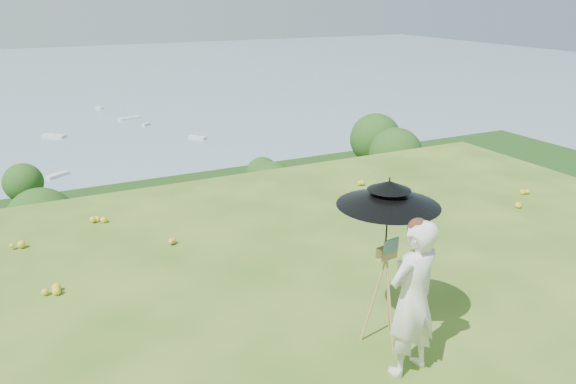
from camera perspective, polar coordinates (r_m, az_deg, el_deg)
ground at (r=8.00m, az=14.50°, el=-11.97°), size 14.00×14.00×0.00m
shoreline_tier at (r=89.63m, az=-20.73°, el=-8.42°), size 170.00×28.00×8.00m
bay_water at (r=248.02m, az=-25.31°, el=8.85°), size 700.00×700.00×0.00m
slope_trees at (r=44.60m, az=-17.89°, el=-6.85°), size 110.00×50.00×6.00m
harbor_town at (r=86.92m, az=-21.24°, el=-4.62°), size 110.00×22.00×5.00m
wildflowers at (r=8.13m, az=13.38°, el=-10.83°), size 10.00×10.50×0.12m
painter at (r=6.41m, az=12.52°, el=-10.51°), size 0.75×0.55×1.88m
field_easel at (r=6.98m, az=9.76°, el=-9.86°), size 0.61×0.61×1.41m
sun_umbrella at (r=6.59m, az=10.06°, el=-2.57°), size 1.41×1.41×0.98m
painter_cap at (r=6.02m, az=13.13°, el=-3.20°), size 0.24×0.28×0.10m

